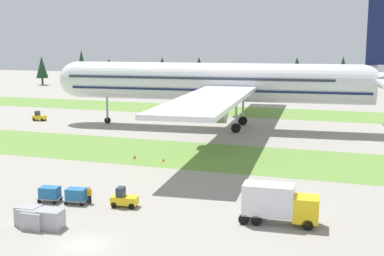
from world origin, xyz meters
name	(u,v)px	position (x,y,z in m)	size (l,w,h in m)	color
ground_plane	(84,245)	(0.00, 0.00, 0.00)	(400.00, 400.00, 0.00)	gray
grass_strip_near	(208,156)	(0.00, 34.37, 0.00)	(320.00, 17.20, 0.01)	olive
grass_strip_far	(268,113)	(0.00, 80.78, 0.00)	(320.00, 17.20, 0.01)	olive
airliner	(227,82)	(-3.48, 57.75, 8.60)	(66.79, 82.34, 23.99)	white
baggage_tug	(124,199)	(-1.24, 9.89, 0.81)	(2.74, 1.60, 1.97)	yellow
cargo_dolly_lead	(76,195)	(-6.23, 9.29, 0.92)	(2.36, 1.75, 1.55)	#A3A3A8
cargo_dolly_second	(50,193)	(-9.11, 8.94, 0.92)	(2.36, 1.75, 1.55)	#A3A3A8
catering_truck	(278,203)	(13.99, 10.00, 1.95)	(7.09, 2.74, 3.58)	yellow
pushback_tractor	(39,117)	(-42.10, 54.43, 0.81)	(2.70, 1.52, 1.97)	yellow
ground_crew_marshaller	(90,194)	(-4.96, 9.71, 0.95)	(0.36, 0.52, 1.74)	black
uld_container_0	(51,219)	(-4.60, 2.42, 0.84)	(2.00, 1.60, 1.68)	#A3A3A8
uld_container_1	(35,220)	(-6.01, 2.04, 0.77)	(2.00, 1.60, 1.54)	#A3A3A8
uld_container_2	(29,215)	(-7.16, 2.75, 0.84)	(2.00, 1.60, 1.68)	#A3A3A8
uld_container_3	(31,217)	(-6.64, 2.37, 0.81)	(2.00, 1.60, 1.62)	#A3A3A8
taxiway_marker_0	(163,160)	(-4.72, 29.06, 0.24)	(0.44, 0.44, 0.48)	orange
taxiway_marker_1	(135,156)	(-9.14, 29.40, 0.31)	(0.44, 0.44, 0.62)	orange
distant_tree_line	(317,71)	(6.18, 127.37, 6.89)	(187.65, 11.04, 12.64)	#4C3823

